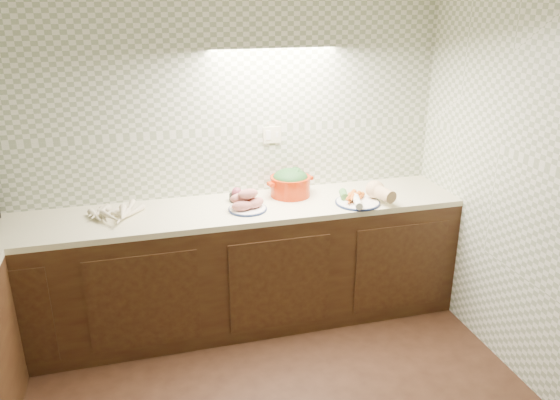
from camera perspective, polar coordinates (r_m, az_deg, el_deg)
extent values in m
cube|color=gray|center=(3.87, -8.73, 5.90)|extent=(3.60, 0.05, 2.60)
cube|color=beige|center=(3.98, -0.84, 6.83)|extent=(0.13, 0.01, 0.12)
cube|color=black|center=(3.94, -7.55, -7.44)|extent=(3.60, 0.60, 0.86)
cube|color=beige|center=(3.75, -7.87, -1.35)|extent=(3.60, 0.60, 0.04)
cone|color=beige|center=(3.81, -17.07, -1.04)|extent=(0.14, 0.23, 0.05)
cone|color=beige|center=(3.77, -17.01, -1.26)|extent=(0.15, 0.19, 0.04)
cone|color=beige|center=(3.77, -17.30, -1.29)|extent=(0.07, 0.25, 0.04)
cone|color=beige|center=(3.68, -17.66, -1.91)|extent=(0.20, 0.20, 0.04)
cone|color=beige|center=(3.73, -15.99, -1.34)|extent=(0.21, 0.19, 0.05)
cone|color=beige|center=(3.65, -16.44, -1.88)|extent=(0.17, 0.17, 0.05)
cone|color=beige|center=(3.74, -15.49, -1.29)|extent=(0.22, 0.17, 0.05)
cone|color=beige|center=(3.63, -15.71, -1.69)|extent=(0.17, 0.17, 0.04)
cone|color=beige|center=(3.72, -15.94, -1.14)|extent=(0.18, 0.17, 0.05)
cone|color=beige|center=(3.69, -15.71, -1.21)|extent=(0.08, 0.21, 0.05)
cone|color=beige|center=(3.72, -17.77, -1.28)|extent=(0.21, 0.17, 0.05)
cylinder|color=#152146|center=(3.71, -3.41, -0.96)|extent=(0.26, 0.26, 0.01)
cylinder|color=white|center=(3.71, -3.41, -0.93)|extent=(0.25, 0.25, 0.02)
ellipsoid|color=#A45F56|center=(3.65, -3.98, -0.61)|extent=(0.16, 0.13, 0.07)
ellipsoid|color=#A45F56|center=(3.70, -2.57, -0.29)|extent=(0.16, 0.13, 0.07)
ellipsoid|color=#A45F56|center=(3.73, -3.83, -0.13)|extent=(0.16, 0.13, 0.07)
ellipsoid|color=#A45F56|center=(3.68, -4.16, 0.21)|extent=(0.16, 0.13, 0.07)
ellipsoid|color=#A45F56|center=(3.73, -3.29, 0.50)|extent=(0.16, 0.13, 0.07)
ellipsoid|color=#A45F56|center=(3.66, -3.36, 0.66)|extent=(0.16, 0.13, 0.07)
cylinder|color=black|center=(3.88, -4.34, 0.27)|extent=(0.13, 0.13, 0.05)
sphere|color=maroon|center=(3.86, -4.56, 0.81)|extent=(0.07, 0.07, 0.07)
sphere|color=white|center=(3.88, -3.99, 0.78)|extent=(0.04, 0.04, 0.04)
cylinder|color=#B02403|center=(3.95, 1.08, 1.47)|extent=(0.35, 0.35, 0.14)
cube|color=#B02403|center=(3.87, -0.97, 1.66)|extent=(0.05, 0.07, 0.02)
cube|color=#B02403|center=(4.02, 3.06, 2.37)|extent=(0.05, 0.07, 0.02)
ellipsoid|color=#2B6026|center=(3.93, 1.09, 2.26)|extent=(0.26, 0.26, 0.14)
cylinder|color=#152146|center=(3.86, 8.10, -0.27)|extent=(0.31, 0.31, 0.01)
cylinder|color=white|center=(3.86, 8.10, -0.25)|extent=(0.30, 0.30, 0.02)
cone|color=#D65019|center=(3.85, 7.75, 0.13)|extent=(0.16, 0.14, 0.04)
cone|color=#D65019|center=(3.86, 7.16, 0.22)|extent=(0.15, 0.15, 0.04)
cone|color=#D65019|center=(3.85, 7.38, 0.14)|extent=(0.12, 0.17, 0.04)
cone|color=#D65019|center=(3.86, 7.98, 0.46)|extent=(0.16, 0.14, 0.04)
cone|color=#D65019|center=(3.85, 7.67, 0.41)|extent=(0.15, 0.15, 0.04)
cone|color=#D65019|center=(3.84, 7.57, 0.41)|extent=(0.12, 0.17, 0.04)
cylinder|color=white|center=(3.79, 8.07, -0.13)|extent=(0.10, 0.21, 0.05)
cylinder|color=#3A6F2E|center=(3.90, 6.67, 0.58)|extent=(0.08, 0.13, 0.05)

